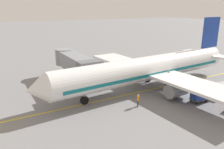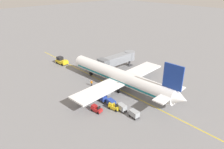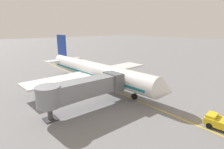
% 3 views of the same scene
% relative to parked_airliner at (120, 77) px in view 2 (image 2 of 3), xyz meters
% --- Properties ---
extents(ground_plane, '(400.00, 400.00, 0.00)m').
position_rel_parked_airliner_xyz_m(ground_plane, '(-0.74, 1.62, -3.19)').
color(ground_plane, slate).
extents(gate_lead_in_line, '(0.24, 80.00, 0.01)m').
position_rel_parked_airliner_xyz_m(gate_lead_in_line, '(-0.74, 1.62, -3.18)').
color(gate_lead_in_line, gold).
rests_on(gate_lead_in_line, ground).
extents(parked_airliner, '(30.28, 37.34, 10.63)m').
position_rel_parked_airliner_xyz_m(parked_airliner, '(0.00, 0.00, 0.00)').
color(parked_airliner, white).
rests_on(parked_airliner, ground).
extents(jet_bridge, '(14.14, 3.50, 4.98)m').
position_rel_parked_airliner_xyz_m(jet_bridge, '(8.24, 9.19, 0.27)').
color(jet_bridge, gray).
rests_on(jet_bridge, ground).
extents(pushback_tractor, '(2.70, 4.63, 2.40)m').
position_rel_parked_airliner_xyz_m(pushback_tractor, '(-2.37, 25.71, -2.09)').
color(pushback_tractor, gold).
rests_on(pushback_tractor, ground).
extents(baggage_tug_lead, '(1.74, 2.70, 1.62)m').
position_rel_parked_airliner_xyz_m(baggage_tug_lead, '(-8.14, -6.48, -2.47)').
color(baggage_tug_lead, gold).
rests_on(baggage_tug_lead, ground).
extents(baggage_tug_trailing, '(1.66, 2.67, 1.62)m').
position_rel_parked_airliner_xyz_m(baggage_tug_trailing, '(-11.55, -4.56, -2.47)').
color(baggage_tug_trailing, '#B21E1E').
rests_on(baggage_tug_trailing, ground).
extents(baggage_cart_front, '(1.53, 2.96, 1.58)m').
position_rel_parked_airliner_xyz_m(baggage_cart_front, '(-7.75, -2.25, -2.24)').
color(baggage_cart_front, '#4C4C51').
rests_on(baggage_cart_front, ground).
extents(baggage_cart_second_in_train, '(1.53, 2.96, 1.58)m').
position_rel_parked_airliner_xyz_m(baggage_cart_second_in_train, '(-7.65, -5.12, -2.24)').
color(baggage_cart_second_in_train, '#4C4C51').
rests_on(baggage_cart_second_in_train, ground).
extents(baggage_cart_third_in_train, '(1.53, 2.96, 1.58)m').
position_rel_parked_airliner_xyz_m(baggage_cart_third_in_train, '(-7.21, -8.11, -2.24)').
color(baggage_cart_third_in_train, '#4C4C51').
rests_on(baggage_cart_third_in_train, ground).
extents(baggage_cart_tail_end, '(1.53, 2.96, 1.58)m').
position_rel_parked_airliner_xyz_m(baggage_cart_tail_end, '(-7.06, -11.55, -2.24)').
color(baggage_cart_tail_end, '#4C4C51').
rests_on(baggage_cart_tail_end, ground).
extents(ground_crew_wing_walker, '(0.44, 0.67, 1.69)m').
position_rel_parked_airliner_xyz_m(ground_crew_wing_walker, '(-5.58, -0.32, -2.23)').
color(ground_crew_wing_walker, '#232328').
rests_on(ground_crew_wing_walker, ground).
extents(ground_crew_loader, '(0.62, 0.52, 1.69)m').
position_rel_parked_airliner_xyz_m(ground_crew_loader, '(-4.86, 5.77, -2.23)').
color(ground_crew_loader, '#232328').
rests_on(ground_crew_loader, ground).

